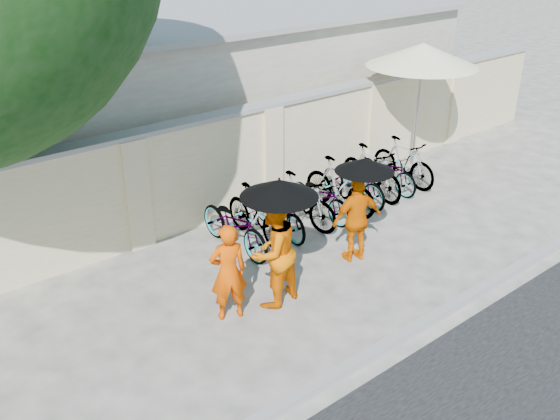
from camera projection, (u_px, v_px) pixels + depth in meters
ground at (296, 300)px, 9.62m from camera, size 80.00×80.00×0.00m
kerb at (379, 350)px, 8.41m from camera, size 40.00×0.16×0.12m
compound_wall at (227, 166)px, 12.00m from camera, size 20.00×0.30×2.00m
building_behind at (169, 89)px, 14.97m from camera, size 14.00×6.00×3.20m
monk_left at (228, 272)px, 8.90m from camera, size 0.64×0.52×1.51m
monk_center at (273, 252)px, 9.19m from camera, size 0.95×0.79×1.76m
parasol_center at (279, 188)px, 8.72m from camera, size 1.13×1.13×1.04m
monk_right at (357, 219)px, 10.45m from camera, size 0.96×0.60×1.52m
parasol_right at (365, 165)px, 9.98m from camera, size 0.97×0.97×1.01m
patio_umbrella at (422, 56)px, 13.44m from camera, size 3.21×3.21×2.91m
bike_0 at (235, 224)px, 10.87m from camera, size 0.65×1.87×0.98m
bike_1 at (256, 214)px, 11.19m from camera, size 0.51×1.71×1.02m
bike_2 at (279, 210)px, 11.48m from camera, size 0.82×1.81×0.92m
bike_3 at (301, 200)px, 11.73m from camera, size 0.71×1.76×1.03m
bike_4 at (320, 197)px, 12.08m from camera, size 0.59×1.66×0.87m
bike_5 at (340, 186)px, 12.31m from camera, size 0.66×1.82×1.07m
bike_6 at (354, 181)px, 12.71m from camera, size 0.62×1.76×0.92m
bike_7 at (371, 172)px, 12.97m from camera, size 0.63×1.82×1.07m
bike_8 at (387, 170)px, 13.32m from camera, size 0.62×1.67×0.87m
bike_9 at (403, 162)px, 13.57m from camera, size 0.48×1.71×1.03m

